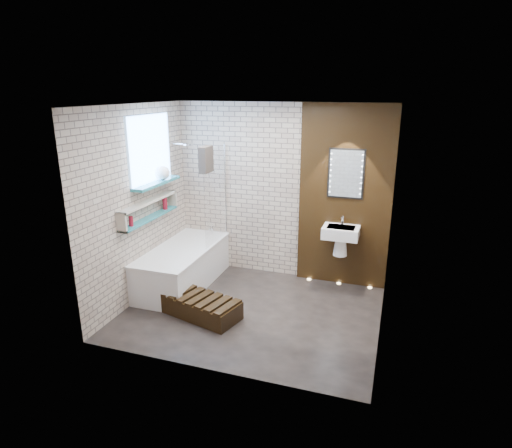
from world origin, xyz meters
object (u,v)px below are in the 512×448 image
(led_mirror, at_px, (346,174))
(walnut_step, at_px, (200,307))
(washbasin, at_px, (341,236))
(bath_screen, at_px, (216,195))
(bathtub, at_px, (183,266))

(led_mirror, xyz_separation_m, walnut_step, (-1.55, -1.53, -1.54))
(washbasin, height_order, led_mirror, led_mirror)
(washbasin, distance_m, led_mirror, 0.88)
(bath_screen, height_order, washbasin, bath_screen)
(bath_screen, distance_m, led_mirror, 1.89)
(washbasin, xyz_separation_m, led_mirror, (0.00, 0.16, 0.86))
(bathtub, xyz_separation_m, walnut_step, (0.62, -0.75, -0.18))
(bath_screen, xyz_separation_m, washbasin, (1.82, 0.18, -0.49))
(washbasin, bearing_deg, bath_screen, -174.22)
(led_mirror, distance_m, walnut_step, 2.67)
(walnut_step, bearing_deg, washbasin, 41.56)
(bath_screen, distance_m, walnut_step, 1.69)
(led_mirror, bearing_deg, bathtub, -160.22)
(bath_screen, bearing_deg, walnut_step, -77.22)
(bathtub, relative_size, walnut_step, 1.69)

